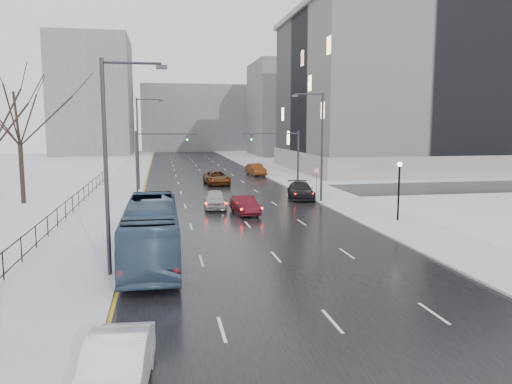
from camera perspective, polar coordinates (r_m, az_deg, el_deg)
road at (r=64.04m, az=-5.37°, el=1.28°), size 16.00×150.00×0.04m
cross_road at (r=52.20m, az=-4.13°, el=-0.14°), size 130.00×10.00×0.04m
sidewalk_left at (r=63.93m, az=-14.78°, el=1.11°), size 5.00×150.00×0.16m
sidewalk_right at (r=65.84m, az=3.77°, el=1.53°), size 5.00×150.00×0.16m
park_strip at (r=65.31m, az=-23.12°, el=0.86°), size 14.00×150.00×0.12m
tree_park_e at (r=49.46m, az=-25.00°, el=-1.29°), size 9.45×9.45×13.50m
iron_fence at (r=34.68m, az=-22.39°, el=-3.15°), size 0.06×70.00×1.30m
streetlight_r_mid at (r=45.63m, az=7.28°, el=5.76°), size 2.95×0.25×10.00m
streetlight_l_near at (r=23.54m, az=-16.27°, el=3.85°), size 2.95×0.25×10.00m
streetlight_l_far at (r=55.45m, az=-13.13°, el=5.94°), size 2.95×0.25×10.00m
lamppost_r_mid at (r=37.64m, az=16.03°, el=1.07°), size 0.36×0.36×4.28m
mast_signal_right at (r=53.14m, az=3.72°, el=4.43°), size 6.10×0.33×6.50m
mast_signal_left at (r=51.49m, az=-12.32°, el=4.17°), size 6.10×0.33×6.50m
no_uturn_sign at (r=49.96m, az=6.93°, el=2.11°), size 0.60×0.06×2.70m
civic_building at (r=85.86m, az=18.03°, el=10.03°), size 41.00×31.00×24.80m
bldg_far_right at (r=123.20m, az=5.33°, el=9.42°), size 24.00×20.00×22.00m
bldg_far_left at (r=129.58m, az=-18.14°, el=10.32°), size 18.00×22.00×28.00m
bldg_far_center at (r=143.74m, az=-6.84°, el=8.34°), size 30.00×18.00×18.00m
sedan_left_near at (r=14.19m, az=-15.70°, el=-18.79°), size 1.96×4.69×1.51m
bus at (r=26.25m, az=-11.88°, el=-4.48°), size 2.68×11.31×3.15m
sedan_center_near at (r=42.55m, az=-4.71°, el=-0.82°), size 2.14×4.68×1.56m
sedan_right_near at (r=39.62m, az=-1.29°, el=-1.51°), size 1.95×4.50×1.44m
sedan_right_cross at (r=59.78m, az=-4.52°, el=1.64°), size 3.00×5.92×1.60m
sedan_right_far at (r=48.21m, az=5.14°, el=0.17°), size 2.89×5.65×1.57m
sedan_right_distant at (r=70.44m, az=-0.02°, el=2.58°), size 2.35×5.16×1.64m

